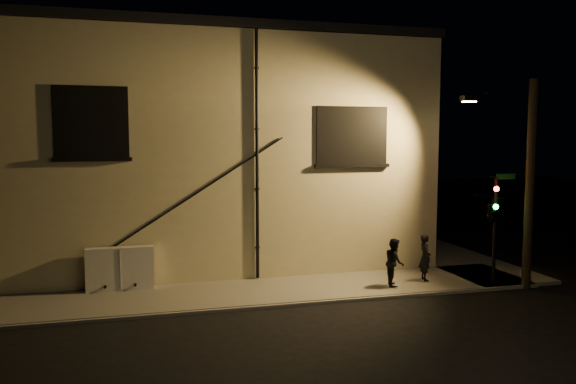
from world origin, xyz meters
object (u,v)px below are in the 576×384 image
object	(u,v)px
utility_cabinet	(120,269)
streetlamp_pole	(526,178)
pedestrian_a	(425,257)
traffic_signal	(492,210)
pedestrian_b	(394,262)

from	to	relation	value
utility_cabinet	streetlamp_pole	bearing A→B (deg)	-11.92
pedestrian_a	traffic_signal	xyz separation A→B (m)	(1.83, -0.99, 1.66)
pedestrian_a	streetlamp_pole	bearing A→B (deg)	-105.88
utility_cabinet	pedestrian_a	size ratio (longest dim) A/B	1.32
pedestrian_a	streetlamp_pole	world-z (taller)	streetlamp_pole
pedestrian_b	streetlamp_pole	size ratio (longest dim) A/B	0.23
pedestrian_b	streetlamp_pole	distance (m)	5.03
utility_cabinet	pedestrian_b	bearing A→B (deg)	-11.64
traffic_signal	utility_cabinet	bearing A→B (deg)	168.44
traffic_signal	streetlamp_pole	bearing A→B (deg)	-16.04
pedestrian_a	streetlamp_pole	xyz separation A→B (m)	(2.83, -1.27, 2.72)
utility_cabinet	pedestrian_a	bearing A→B (deg)	-8.12
traffic_signal	streetlamp_pole	distance (m)	1.49
utility_cabinet	traffic_signal	world-z (taller)	traffic_signal
pedestrian_a	utility_cabinet	bearing A→B (deg)	90.24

